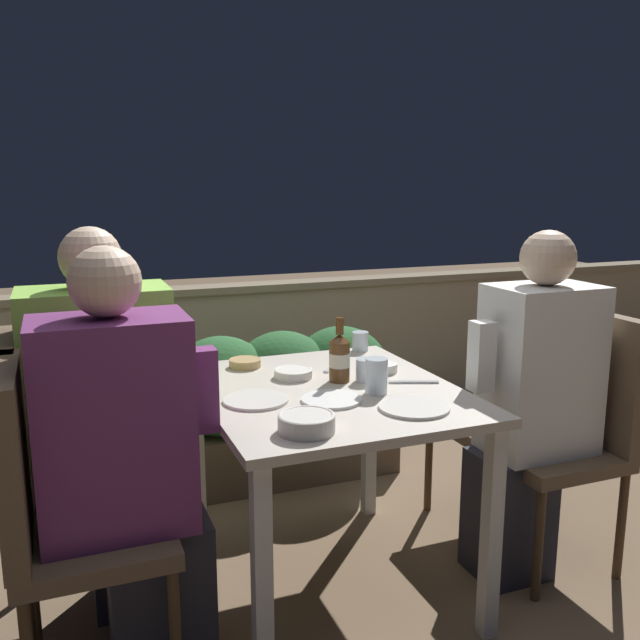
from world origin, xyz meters
TOP-DOWN VIEW (x-y plane):
  - ground_plane at (0.00, 0.00)m, footprint 16.00×16.00m
  - parapet_wall at (0.00, 1.82)m, footprint 9.00×0.18m
  - dining_table at (0.00, 0.00)m, footprint 0.83×0.97m
  - planter_hedge at (0.15, 0.93)m, footprint 1.09×0.47m
  - chair_left_near at (-0.88, -0.19)m, footprint 0.43×0.42m
  - person_purple_stripe at (-0.67, -0.19)m, footprint 0.49×0.26m
  - chair_left_far at (-0.89, 0.17)m, footprint 0.43×0.42m
  - person_green_blouse at (-0.69, 0.17)m, footprint 0.51×0.26m
  - chair_right_near at (0.91, -0.16)m, footprint 0.43×0.42m
  - person_white_polo at (0.71, -0.16)m, footprint 0.47×0.26m
  - chair_right_far at (0.90, 0.18)m, footprint 0.43×0.42m
  - beer_bottle at (0.07, 0.06)m, footprint 0.07×0.07m
  - plate_0 at (-0.04, -0.13)m, footprint 0.19×0.19m
  - plate_1 at (0.17, -0.29)m, footprint 0.22×0.22m
  - plate_2 at (-0.26, -0.05)m, footprint 0.21×0.21m
  - bowl_0 at (-0.21, -0.35)m, footprint 0.16×0.16m
  - bowl_1 at (0.26, 0.12)m, footprint 0.12×0.12m
  - bowl_2 at (-0.19, 0.36)m, footprint 0.12×0.12m
  - bowl_3 at (-0.07, 0.16)m, footprint 0.14×0.14m
  - glass_cup_0 at (0.13, -0.11)m, footprint 0.07×0.07m
  - glass_cup_1 at (0.32, 0.43)m, footprint 0.07×0.07m
  - glass_cup_2 at (0.15, 0.03)m, footprint 0.07×0.07m
  - fork_0 at (0.12, 0.23)m, footprint 0.14×0.13m
  - fork_1 at (0.30, -0.05)m, footprint 0.17×0.08m

SIDE VIEW (x-z plane):
  - ground_plane at x=0.00m, z-range 0.00..0.00m
  - planter_hedge at x=0.15m, z-range 0.04..0.76m
  - parapet_wall at x=0.00m, z-range 0.01..0.83m
  - chair_left_near at x=-0.88m, z-range 0.09..1.04m
  - chair_left_far at x=-0.89m, z-range 0.09..1.04m
  - chair_right_near at x=0.91m, z-range 0.09..1.04m
  - chair_right_far at x=0.90m, z-range 0.09..1.04m
  - person_purple_stripe at x=-0.67m, z-range 0.00..1.25m
  - person_white_polo at x=0.71m, z-range 0.01..1.26m
  - dining_table at x=0.00m, z-range 0.27..1.00m
  - person_green_blouse at x=-0.69m, z-range 0.00..1.28m
  - fork_0 at x=0.12m, z-range 0.73..0.74m
  - fork_1 at x=0.30m, z-range 0.73..0.74m
  - plate_0 at x=-0.04m, z-range 0.73..0.74m
  - plate_1 at x=0.17m, z-range 0.73..0.74m
  - plate_2 at x=-0.26m, z-range 0.73..0.74m
  - bowl_2 at x=-0.19m, z-range 0.73..0.76m
  - bowl_3 at x=-0.07m, z-range 0.73..0.77m
  - bowl_1 at x=0.26m, z-range 0.73..0.77m
  - bowl_0 at x=-0.21m, z-range 0.73..0.79m
  - glass_cup_1 at x=0.32m, z-range 0.73..0.81m
  - glass_cup_2 at x=0.15m, z-range 0.73..0.81m
  - glass_cup_0 at x=0.13m, z-range 0.73..0.85m
  - beer_bottle at x=0.07m, z-range 0.70..0.93m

